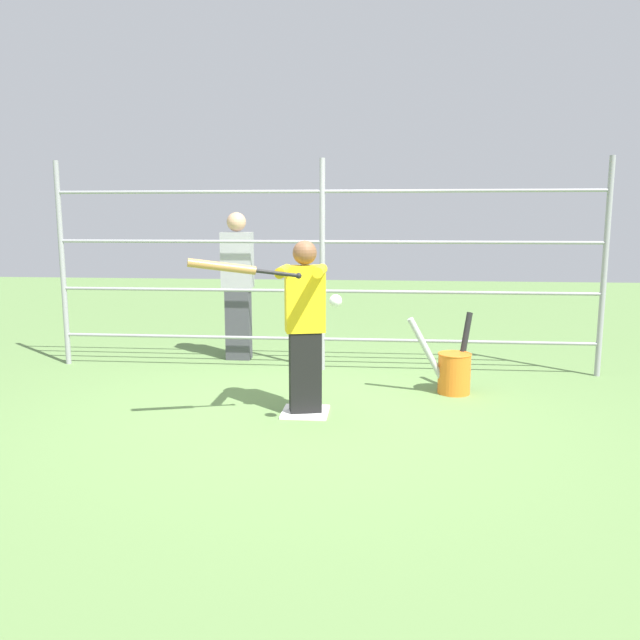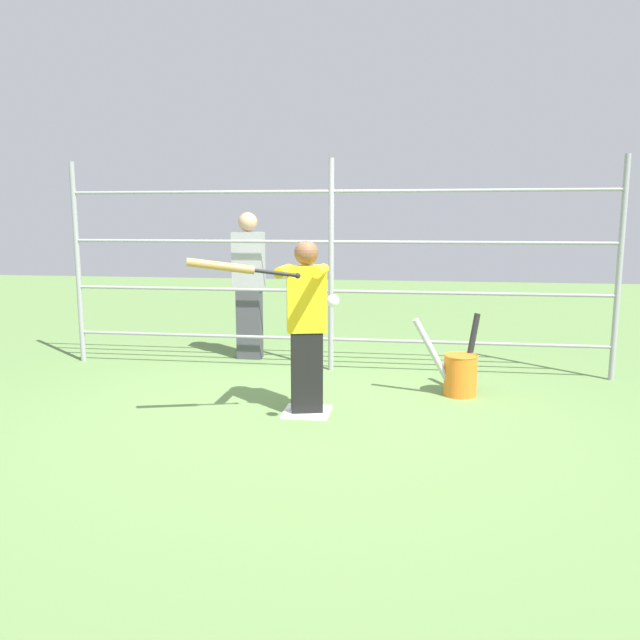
% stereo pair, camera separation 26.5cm
% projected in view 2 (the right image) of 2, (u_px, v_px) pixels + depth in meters
% --- Properties ---
extents(ground_plane, '(24.00, 24.00, 0.00)m').
position_uv_depth(ground_plane, '(307.00, 413.00, 5.44)').
color(ground_plane, '#608447').
extents(home_plate, '(0.40, 0.40, 0.02)m').
position_uv_depth(home_plate, '(307.00, 412.00, 5.44)').
color(home_plate, white).
rests_on(home_plate, ground).
extents(fence_backstop, '(6.02, 0.06, 2.32)m').
position_uv_depth(fence_backstop, '(331.00, 267.00, 6.82)').
color(fence_backstop, '#939399').
rests_on(fence_backstop, ground).
extents(batter, '(0.38, 0.57, 1.50)m').
position_uv_depth(batter, '(306.00, 322.00, 5.30)').
color(batter, black).
rests_on(batter, ground).
extents(baseball_bat_swinging, '(0.83, 0.36, 0.18)m').
position_uv_depth(baseball_bat_swinging, '(231.00, 267.00, 4.73)').
color(baseball_bat_swinging, black).
extents(softball_in_flight, '(0.10, 0.10, 0.10)m').
position_uv_depth(softball_in_flight, '(333.00, 301.00, 4.66)').
color(softball_in_flight, white).
extents(bat_bucket, '(0.67, 0.43, 0.77)m').
position_uv_depth(bat_bucket, '(459.00, 372.00, 5.96)').
color(bat_bucket, orange).
rests_on(bat_bucket, ground).
extents(bystander_behind_fence, '(0.36, 0.22, 1.75)m').
position_uv_depth(bystander_behind_fence, '(249.00, 283.00, 7.44)').
color(bystander_behind_fence, '#3F3F47').
rests_on(bystander_behind_fence, ground).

